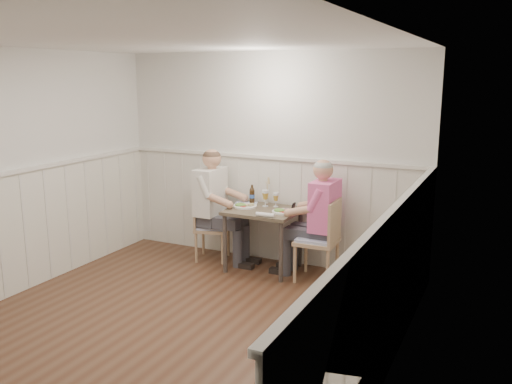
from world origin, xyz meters
TOP-DOWN VIEW (x-y plane):
  - ground_plane at (0.00, 0.00)m, footprint 4.50×4.50m
  - room_shell at (0.00, 0.00)m, footprint 4.04×4.54m
  - wainscot at (0.00, 0.69)m, footprint 4.00×4.49m
  - dining_table at (0.11, 1.84)m, footprint 0.82×0.70m
  - chair_right at (0.86, 1.79)m, footprint 0.46×0.46m
  - chair_left at (-0.68, 1.88)m, footprint 0.49×0.49m
  - man_in_pink at (0.82, 1.86)m, footprint 0.66×0.46m
  - diner_cream at (-0.60, 1.88)m, footprint 0.67×0.47m
  - plate_man at (0.38, 1.80)m, footprint 0.28×0.28m
  - plate_diner at (-0.16, 1.84)m, footprint 0.29×0.29m
  - beer_glass_a at (0.19, 2.02)m, footprint 0.07×0.07m
  - beer_glass_b at (0.07, 1.98)m, footprint 0.08×0.08m
  - beer_bottle at (-0.15, 2.07)m, footprint 0.07×0.07m
  - rolled_napkin at (0.28, 1.53)m, footprint 0.22×0.06m
  - grass_vase at (0.01, 2.15)m, footprint 0.04×0.04m
  - gingham_mat at (-0.21, 2.01)m, footprint 0.33×0.29m

SIDE VIEW (x-z plane):
  - ground_plane at x=0.00m, z-range 0.00..0.00m
  - chair_left at x=-0.68m, z-range 0.04..0.87m
  - chair_right at x=0.86m, z-range 0.04..0.99m
  - man_in_pink at x=0.82m, z-range -0.11..1.30m
  - diner_cream at x=-0.60m, z-range -0.12..1.33m
  - dining_table at x=0.11m, z-range 0.27..1.02m
  - wainscot at x=0.00m, z-range 0.02..1.36m
  - gingham_mat at x=-0.21m, z-range 0.75..0.76m
  - plate_man at x=0.38m, z-range 0.74..0.81m
  - plate_diner at x=-0.16m, z-range 0.74..0.81m
  - rolled_napkin at x=0.28m, z-range 0.75..0.80m
  - beer_bottle at x=-0.15m, z-range 0.74..0.97m
  - beer_glass_a at x=0.19m, z-range 0.78..0.95m
  - beer_glass_b at x=0.07m, z-range 0.79..0.99m
  - grass_vase at x=0.01m, z-range 0.73..1.08m
  - room_shell at x=0.00m, z-range 0.22..2.82m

